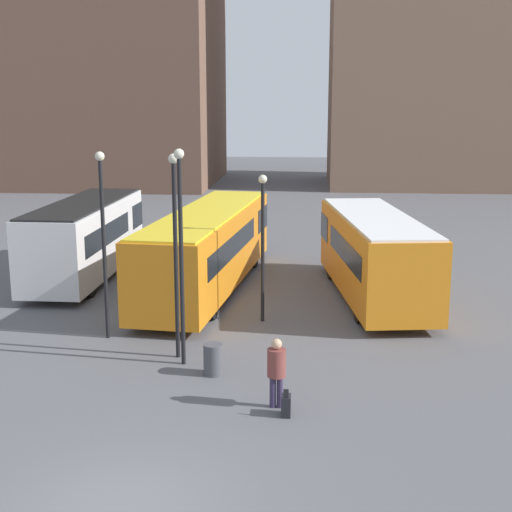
% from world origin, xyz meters
% --- Properties ---
extents(ground_plane, '(160.00, 160.00, 0.00)m').
position_xyz_m(ground_plane, '(0.00, 0.00, 0.00)').
color(ground_plane, '#56565B').
extents(building_block_left, '(26.52, 16.76, 23.47)m').
position_xyz_m(building_block_left, '(-18.22, 51.23, 11.73)').
color(building_block_left, brown).
rests_on(building_block_left, ground_plane).
extents(bus_0, '(2.59, 9.18, 3.17)m').
position_xyz_m(bus_0, '(-5.78, 16.74, 1.71)').
color(bus_0, silver).
rests_on(bus_0, ground_plane).
extents(bus_1, '(3.87, 12.61, 3.06)m').
position_xyz_m(bus_1, '(-0.54, 15.47, 1.68)').
color(bus_1, orange).
rests_on(bus_1, ground_plane).
extents(bus_2, '(3.82, 9.70, 3.10)m').
position_xyz_m(bus_2, '(5.77, 14.56, 1.68)').
color(bus_2, orange).
rests_on(bus_2, ground_plane).
extents(traveler, '(0.44, 0.44, 1.72)m').
position_xyz_m(traveler, '(2.63, 4.59, 1.02)').
color(traveler, '#382D4C').
rests_on(traveler, ground_plane).
extents(suitcase, '(0.22, 0.37, 0.71)m').
position_xyz_m(suitcase, '(2.88, 4.13, 0.25)').
color(suitcase, black).
rests_on(suitcase, ground_plane).
extents(lamp_post_0, '(0.28, 0.28, 5.97)m').
position_xyz_m(lamp_post_0, '(-0.09, 7.25, 3.49)').
color(lamp_post_0, black).
rests_on(lamp_post_0, ground_plane).
extents(lamp_post_1, '(0.28, 0.28, 5.74)m').
position_xyz_m(lamp_post_1, '(-2.82, 9.30, 3.37)').
color(lamp_post_1, black).
rests_on(lamp_post_1, ground_plane).
extents(lamp_post_2, '(0.28, 0.28, 5.80)m').
position_xyz_m(lamp_post_2, '(-0.34, 7.78, 3.41)').
color(lamp_post_2, black).
rests_on(lamp_post_2, ground_plane).
extents(lamp_post_3, '(0.28, 0.28, 4.88)m').
position_xyz_m(lamp_post_3, '(1.85, 11.35, 2.92)').
color(lamp_post_3, black).
rests_on(lamp_post_3, ground_plane).
extents(trash_bin, '(0.52, 0.52, 0.85)m').
position_xyz_m(trash_bin, '(0.85, 6.53, 0.42)').
color(trash_bin, '#47474C').
rests_on(trash_bin, ground_plane).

